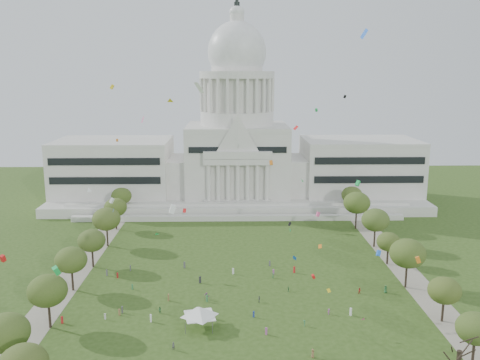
# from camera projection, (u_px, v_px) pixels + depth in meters

# --- Properties ---
(ground) EXTENTS (400.00, 400.00, 0.00)m
(ground) POSITION_uv_depth(u_px,v_px,m) (244.00, 319.00, 119.13)
(ground) COLOR #2E4716
(ground) RESTS_ON ground
(capitol) EXTENTS (160.00, 64.50, 91.30)m
(capitol) POSITION_uv_depth(u_px,v_px,m) (237.00, 152.00, 225.63)
(capitol) COLOR beige
(capitol) RESTS_ON ground
(path_left) EXTENTS (8.00, 160.00, 0.04)m
(path_left) POSITION_uv_depth(u_px,v_px,m) (76.00, 272.00, 147.58)
(path_left) COLOR gray
(path_left) RESTS_ON ground
(path_right) EXTENTS (8.00, 160.00, 0.04)m
(path_right) POSITION_uv_depth(u_px,v_px,m) (404.00, 269.00, 149.36)
(path_right) COLOR gray
(path_right) RESTS_ON ground
(row_tree_l_0) EXTENTS (8.85, 8.85, 12.59)m
(row_tree_l_0) POSITION_uv_depth(u_px,v_px,m) (6.00, 333.00, 95.23)
(row_tree_l_0) COLOR black
(row_tree_l_0) RESTS_ON ground
(row_tree_r_0) EXTENTS (7.67, 7.67, 10.91)m
(row_tree_r_0) POSITION_uv_depth(u_px,v_px,m) (476.00, 329.00, 99.20)
(row_tree_r_0) COLOR black
(row_tree_r_0) RESTS_ON ground
(row_tree_l_1) EXTENTS (8.86, 8.86, 12.59)m
(row_tree_l_1) POSITION_uv_depth(u_px,v_px,m) (47.00, 291.00, 113.56)
(row_tree_l_1) COLOR black
(row_tree_l_1) RESTS_ON ground
(row_tree_r_1) EXTENTS (7.58, 7.58, 10.78)m
(row_tree_r_1) POSITION_uv_depth(u_px,v_px,m) (445.00, 291.00, 116.69)
(row_tree_r_1) COLOR black
(row_tree_r_1) RESTS_ON ground
(row_tree_l_2) EXTENTS (8.42, 8.42, 11.97)m
(row_tree_l_2) POSITION_uv_depth(u_px,v_px,m) (71.00, 260.00, 133.46)
(row_tree_l_2) COLOR black
(row_tree_l_2) RESTS_ON ground
(row_tree_r_2) EXTENTS (9.55, 9.55, 13.58)m
(row_tree_r_2) POSITION_uv_depth(u_px,v_px,m) (408.00, 253.00, 135.01)
(row_tree_r_2) COLOR black
(row_tree_r_2) RESTS_ON ground
(row_tree_l_3) EXTENTS (8.12, 8.12, 11.55)m
(row_tree_l_3) POSITION_uv_depth(u_px,v_px,m) (92.00, 241.00, 149.79)
(row_tree_l_3) COLOR black
(row_tree_l_3) RESTS_ON ground
(row_tree_r_3) EXTENTS (7.01, 7.01, 9.98)m
(row_tree_r_3) POSITION_uv_depth(u_px,v_px,m) (388.00, 242.00, 152.22)
(row_tree_r_3) COLOR black
(row_tree_r_3) RESTS_ON ground
(row_tree_l_4) EXTENTS (9.29, 9.29, 13.21)m
(row_tree_l_4) POSITION_uv_depth(u_px,v_px,m) (106.00, 219.00, 167.64)
(row_tree_l_4) COLOR black
(row_tree_l_4) RESTS_ON ground
(row_tree_r_4) EXTENTS (9.19, 9.19, 13.06)m
(row_tree_r_4) POSITION_uv_depth(u_px,v_px,m) (375.00, 220.00, 166.99)
(row_tree_r_4) COLOR black
(row_tree_r_4) RESTS_ON ground
(row_tree_l_5) EXTENTS (8.33, 8.33, 11.85)m
(row_tree_l_5) POSITION_uv_depth(u_px,v_px,m) (116.00, 207.00, 186.01)
(row_tree_l_5) COLOR black
(row_tree_l_5) RESTS_ON ground
(row_tree_r_5) EXTENTS (9.82, 9.82, 13.96)m
(row_tree_r_5) POSITION_uv_depth(u_px,v_px,m) (357.00, 203.00, 186.55)
(row_tree_r_5) COLOR black
(row_tree_r_5) RESTS_ON ground
(row_tree_l_6) EXTENTS (8.19, 8.19, 11.64)m
(row_tree_l_6) POSITION_uv_depth(u_px,v_px,m) (121.00, 196.00, 203.74)
(row_tree_l_6) COLOR black
(row_tree_l_6) RESTS_ON ground
(row_tree_r_6) EXTENTS (8.42, 8.42, 11.97)m
(row_tree_r_6) POSITION_uv_depth(u_px,v_px,m) (352.00, 195.00, 204.43)
(row_tree_r_6) COLOR black
(row_tree_r_6) RESTS_ON ground
(big_bare_tree) EXTENTS (6.00, 5.00, 12.80)m
(big_bare_tree) POSITION_uv_depth(u_px,v_px,m) (460.00, 347.00, 90.65)
(big_bare_tree) COLOR black
(big_bare_tree) RESTS_ON ground
(event_tent) EXTENTS (10.70, 10.70, 5.05)m
(event_tent) POSITION_uv_depth(u_px,v_px,m) (200.00, 311.00, 114.81)
(event_tent) COLOR #4C4C4C
(event_tent) RESTS_ON ground
(person_0) EXTENTS (1.16, 0.98, 2.01)m
(person_0) POSITION_uv_depth(u_px,v_px,m) (386.00, 289.00, 133.41)
(person_0) COLOR #33723F
(person_0) RESTS_ON ground
(person_2) EXTENTS (0.91, 0.70, 1.66)m
(person_2) POSITION_uv_depth(u_px,v_px,m) (360.00, 291.00, 132.91)
(person_2) COLOR #B21E1E
(person_2) RESTS_ON ground
(person_3) EXTENTS (0.66, 1.03, 1.49)m
(person_3) POSITION_uv_depth(u_px,v_px,m) (304.00, 323.00, 115.83)
(person_3) COLOR #33723F
(person_3) RESTS_ON ground
(person_4) EXTENTS (0.54, 0.99, 1.70)m
(person_4) POSITION_uv_depth(u_px,v_px,m) (259.00, 299.00, 128.00)
(person_4) COLOR #4C4C51
(person_4) RESTS_ON ground
(person_5) EXTENTS (1.77, 1.62, 1.86)m
(person_5) POSITION_uv_depth(u_px,v_px,m) (207.00, 296.00, 129.46)
(person_5) COLOR #994C8C
(person_5) RESTS_ON ground
(person_6) EXTENTS (0.66, 0.96, 1.88)m
(person_6) POSITION_uv_depth(u_px,v_px,m) (313.00, 353.00, 103.06)
(person_6) COLOR olive
(person_6) RESTS_ON ground
(person_7) EXTENTS (0.81, 0.76, 1.80)m
(person_7) POSITION_uv_depth(u_px,v_px,m) (173.00, 346.00, 105.86)
(person_7) COLOR #4C4C51
(person_7) RESTS_ON ground
(person_8) EXTENTS (0.89, 0.79, 1.56)m
(person_8) POSITION_uv_depth(u_px,v_px,m) (160.00, 310.00, 122.28)
(person_8) COLOR #33723F
(person_8) RESTS_ON ground
(person_9) EXTENTS (0.99, 1.03, 1.46)m
(person_9) POSITION_uv_depth(u_px,v_px,m) (329.00, 312.00, 121.50)
(person_9) COLOR #994C8C
(person_9) RESTS_ON ground
(person_10) EXTENTS (0.57, 0.88, 1.41)m
(person_10) POSITION_uv_depth(u_px,v_px,m) (288.00, 289.00, 134.17)
(person_10) COLOR #33723F
(person_10) RESTS_ON ground
(distant_crowd) EXTENTS (68.12, 41.13, 1.94)m
(distant_crowd) POSITION_uv_depth(u_px,v_px,m) (197.00, 290.00, 132.95)
(distant_crowd) COLOR #B21E1E
(distant_crowd) RESTS_ON ground
(kite_swarm) EXTENTS (79.33, 103.24, 64.00)m
(kite_swarm) POSITION_uv_depth(u_px,v_px,m) (250.00, 196.00, 125.03)
(kite_swarm) COLOR black
(kite_swarm) RESTS_ON ground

